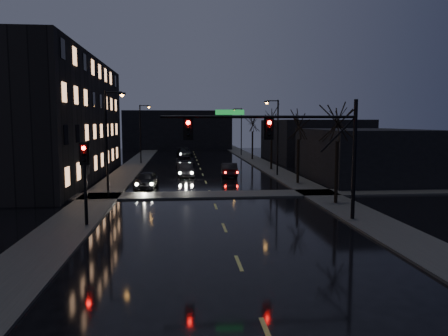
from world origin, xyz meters
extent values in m
plane|color=black|center=(0.00, 0.00, 0.00)|extent=(160.00, 160.00, 0.00)
cube|color=#2D2D2B|center=(-8.50, 35.00, 0.06)|extent=(3.00, 140.00, 0.12)
cube|color=#2D2D2B|center=(8.50, 35.00, 0.06)|extent=(3.00, 140.00, 0.12)
cube|color=#2D2D2B|center=(0.00, 18.50, 0.06)|extent=(40.00, 3.00, 0.12)
cube|color=black|center=(-16.50, 30.00, 6.00)|extent=(12.00, 30.00, 12.00)
cube|color=black|center=(15.50, 26.00, 2.50)|extent=(10.00, 14.00, 5.00)
cube|color=black|center=(17.00, 48.00, 3.00)|extent=(12.00, 18.00, 6.00)
cube|color=black|center=(-3.00, 78.00, 4.00)|extent=(22.00, 10.00, 8.00)
cylinder|color=black|center=(7.60, 9.00, 3.50)|extent=(0.22, 0.22, 7.00)
cylinder|color=black|center=(2.10, 9.00, 6.00)|extent=(11.00, 0.16, 0.16)
cylinder|color=black|center=(6.60, 9.00, 5.00)|extent=(2.05, 0.10, 2.05)
cube|color=#0C591E|center=(0.40, 9.00, 6.25)|extent=(1.60, 0.04, 0.28)
cube|color=black|center=(-1.90, 9.00, 5.35)|extent=(0.35, 0.28, 1.05)
sphere|color=#FF0705|center=(-1.90, 8.84, 5.68)|extent=(0.22, 0.22, 0.22)
cube|color=black|center=(2.60, 9.00, 5.35)|extent=(0.35, 0.28, 1.05)
sphere|color=#FF0705|center=(2.60, 8.84, 5.68)|extent=(0.22, 0.22, 0.22)
cylinder|color=black|center=(-7.50, 9.00, 2.20)|extent=(0.18, 0.18, 4.40)
cube|color=black|center=(-7.50, 9.00, 4.00)|extent=(0.35, 0.28, 1.05)
sphere|color=#FF0705|center=(-7.50, 8.84, 4.33)|extent=(0.22, 0.22, 0.22)
cylinder|color=black|center=(8.40, 14.00, 2.20)|extent=(0.24, 0.24, 4.40)
cylinder|color=black|center=(8.40, 24.00, 2.06)|extent=(0.24, 0.24, 4.12)
cylinder|color=black|center=(8.40, 36.00, 2.34)|extent=(0.24, 0.24, 4.68)
cylinder|color=black|center=(8.40, 50.00, 2.15)|extent=(0.24, 0.24, 4.29)
cylinder|color=black|center=(-7.80, 18.00, 4.00)|extent=(0.16, 0.16, 8.00)
cylinder|color=black|center=(-7.20, 18.00, 7.90)|extent=(1.20, 0.10, 0.10)
cube|color=black|center=(-6.60, 18.00, 7.80)|extent=(0.50, 0.25, 0.15)
sphere|color=#FF9632|center=(-6.60, 18.00, 7.70)|extent=(0.28, 0.28, 0.28)
cylinder|color=black|center=(-7.80, 45.00, 4.00)|extent=(0.16, 0.16, 8.00)
cylinder|color=black|center=(-7.20, 45.00, 7.90)|extent=(1.20, 0.10, 0.10)
cube|color=black|center=(-6.60, 45.00, 7.80)|extent=(0.50, 0.25, 0.15)
sphere|color=#FF9632|center=(-6.60, 45.00, 7.70)|extent=(0.28, 0.28, 0.28)
cylinder|color=black|center=(7.80, 30.00, 4.00)|extent=(0.16, 0.16, 8.00)
cylinder|color=black|center=(7.20, 30.00, 7.90)|extent=(1.20, 0.10, 0.10)
cube|color=black|center=(6.60, 30.00, 7.80)|extent=(0.50, 0.25, 0.15)
sphere|color=#FF9632|center=(6.60, 30.00, 7.70)|extent=(0.28, 0.28, 0.28)
cylinder|color=black|center=(7.80, 58.00, 4.00)|extent=(0.16, 0.16, 8.00)
cylinder|color=black|center=(7.20, 58.00, 7.90)|extent=(1.20, 0.10, 0.10)
cube|color=black|center=(6.60, 58.00, 7.80)|extent=(0.50, 0.25, 0.15)
sphere|color=#FF9632|center=(6.60, 58.00, 7.70)|extent=(0.28, 0.28, 0.28)
imported|color=black|center=(-5.35, 22.87, 0.73)|extent=(2.15, 4.43, 1.46)
imported|color=black|center=(-1.86, 30.45, 0.71)|extent=(1.86, 4.43, 1.42)
imported|color=black|center=(-1.87, 40.62, 0.68)|extent=(2.40, 4.94, 1.35)
imported|color=black|center=(-1.80, 55.84, 0.77)|extent=(2.79, 5.55, 1.55)
imported|color=black|center=(2.65, 30.01, 0.73)|extent=(1.77, 4.53, 1.47)
camera|label=1|loc=(-2.28, -15.10, 5.73)|focal=35.00mm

